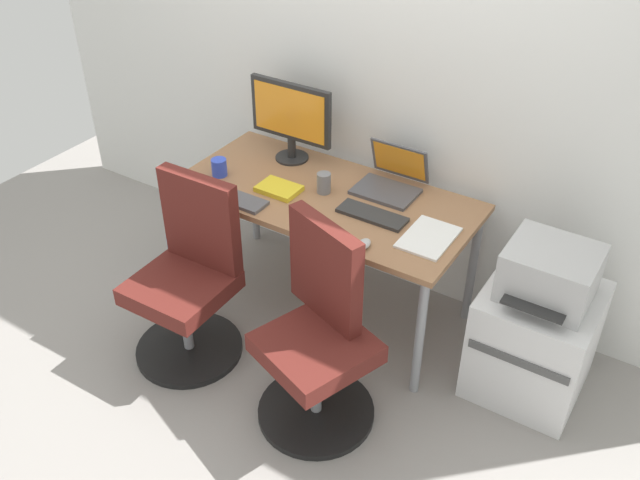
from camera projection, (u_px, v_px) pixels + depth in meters
ground_plane at (325, 303)px, 3.89m from camera, size 5.28×5.28×0.00m
back_wall at (373, 53)px, 3.44m from camera, size 4.40×0.04×2.60m
desk at (325, 205)px, 3.52m from camera, size 1.51×0.72×0.71m
office_chair_left at (190, 279)px, 3.38m from camera, size 0.54×0.54×0.94m
office_chair_right at (319, 337)px, 3.05m from camera, size 0.56×0.56×0.94m
side_cabinet at (534, 340)px, 3.24m from camera, size 0.50×0.52×0.56m
printer at (550, 273)px, 3.01m from camera, size 0.38×0.40×0.24m
water_bottle_on_floor at (176, 253)px, 4.02m from camera, size 0.09×0.09×0.31m
desktop_monitor at (291, 116)px, 3.64m from camera, size 0.48×0.18×0.43m
open_laptop at (391, 179)px, 3.50m from camera, size 0.31×0.29×0.22m
keyboard_by_monitor at (235, 198)px, 3.43m from camera, size 0.34×0.12×0.02m
keyboard_by_laptop at (372, 215)px, 3.31m from camera, size 0.34×0.12×0.02m
mouse_by_monitor at (306, 224)px, 3.24m from camera, size 0.06×0.10×0.03m
mouse_by_laptop at (363, 244)px, 3.10m from camera, size 0.06×0.10×0.03m
coffee_mug at (219, 167)px, 3.61m from camera, size 0.08×0.08×0.09m
pen_cup at (324, 183)px, 3.47m from camera, size 0.07×0.07×0.10m
notebook at (279, 189)px, 3.50m from camera, size 0.21×0.15×0.03m
paper_pile at (429, 238)px, 3.16m from camera, size 0.21×0.30×0.01m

